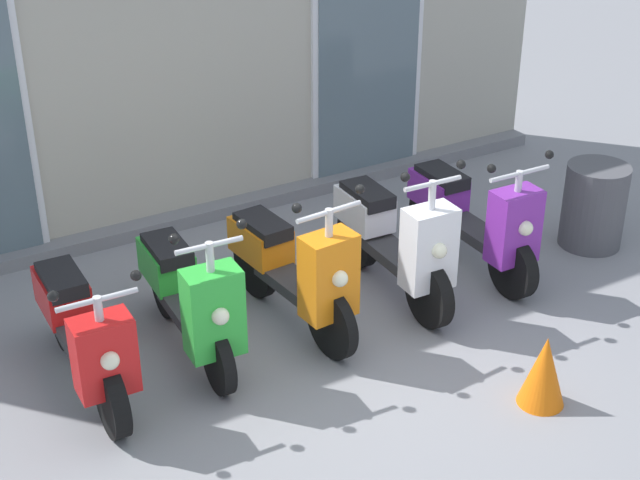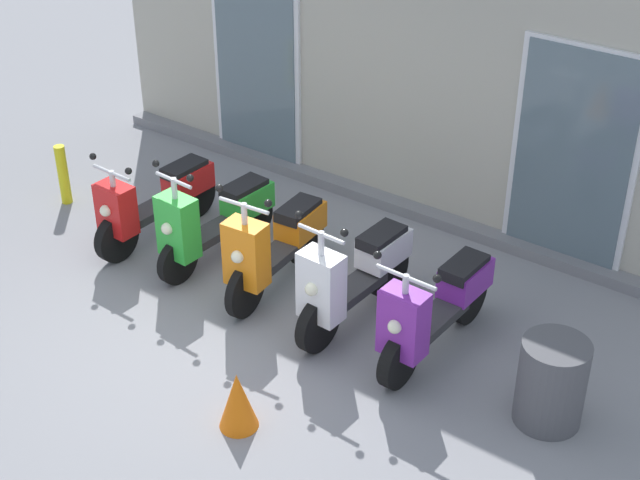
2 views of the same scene
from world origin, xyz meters
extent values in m
plane|color=gray|center=(0.00, 0.00, 0.00)|extent=(40.00, 40.00, 0.00)
cube|color=#B2AD9E|center=(0.00, 3.13, 2.02)|extent=(7.93, 0.30, 4.04)
cube|color=slate|center=(0.00, 2.88, 0.06)|extent=(7.93, 0.20, 0.12)
cube|color=silver|center=(-1.96, 2.96, 1.15)|extent=(1.26, 0.04, 2.30)
cube|color=slate|center=(-1.96, 2.94, 1.15)|extent=(1.14, 0.02, 2.22)
cube|color=silver|center=(1.96, 2.96, 1.15)|extent=(1.26, 0.04, 2.30)
cube|color=slate|center=(1.96, 2.94, 1.15)|extent=(1.14, 0.02, 2.22)
cylinder|color=black|center=(-1.68, 0.34, 0.25)|extent=(0.13, 0.51, 0.50)
cylinder|color=black|center=(-1.64, 1.48, 0.25)|extent=(0.13, 0.51, 0.50)
cube|color=#2D2D30|center=(-1.66, 0.91, 0.35)|extent=(0.28, 0.72, 0.09)
cube|color=red|center=(-1.67, 0.38, 0.57)|extent=(0.39, 0.25, 0.52)
sphere|color=#F2EFCC|center=(-1.68, 0.25, 0.61)|extent=(0.12, 0.12, 0.12)
cube|color=red|center=(-1.65, 1.38, 0.49)|extent=(0.32, 0.53, 0.28)
cube|color=black|center=(-1.65, 1.34, 0.63)|extent=(0.27, 0.49, 0.11)
cylinder|color=silver|center=(-1.67, 0.38, 0.91)|extent=(0.06, 0.06, 0.18)
cylinder|color=silver|center=(-1.67, 0.38, 0.98)|extent=(0.51, 0.05, 0.04)
sphere|color=black|center=(-1.42, 0.37, 1.08)|extent=(0.07, 0.07, 0.07)
sphere|color=black|center=(-1.93, 0.38, 1.08)|extent=(0.07, 0.07, 0.07)
cylinder|color=black|center=(-0.90, 0.40, 0.24)|extent=(0.12, 0.48, 0.47)
cylinder|color=black|center=(-0.83, 1.50, 0.24)|extent=(0.12, 0.48, 0.47)
cube|color=#2D2D30|center=(-0.87, 0.95, 0.34)|extent=(0.30, 0.70, 0.09)
cube|color=green|center=(-0.89, 0.44, 0.61)|extent=(0.39, 0.26, 0.63)
sphere|color=#F2EFCC|center=(-0.90, 0.31, 0.65)|extent=(0.12, 0.12, 0.12)
cube|color=green|center=(-0.84, 1.41, 0.50)|extent=(0.33, 0.54, 0.28)
cube|color=black|center=(-0.84, 1.37, 0.64)|extent=(0.29, 0.49, 0.11)
cylinder|color=silver|center=(-0.89, 0.44, 1.02)|extent=(0.06, 0.06, 0.23)
cylinder|color=silver|center=(-0.89, 0.44, 1.11)|extent=(0.46, 0.06, 0.04)
sphere|color=black|center=(-0.66, 0.43, 1.21)|extent=(0.07, 0.07, 0.07)
sphere|color=black|center=(-1.12, 0.45, 1.21)|extent=(0.07, 0.07, 0.07)
cylinder|color=black|center=(-0.01, 0.37, 0.27)|extent=(0.13, 0.54, 0.54)
cylinder|color=black|center=(-0.10, 1.42, 0.27)|extent=(0.13, 0.54, 0.54)
cube|color=#2D2D30|center=(-0.05, 0.90, 0.37)|extent=(0.31, 0.67, 0.09)
cube|color=orange|center=(-0.02, 0.41, 0.65)|extent=(0.40, 0.27, 0.63)
sphere|color=#F2EFCC|center=(-0.01, 0.28, 0.69)|extent=(0.12, 0.12, 0.12)
cube|color=orange|center=(-0.09, 1.32, 0.54)|extent=(0.34, 0.54, 0.28)
cube|color=black|center=(-0.08, 1.28, 0.68)|extent=(0.30, 0.50, 0.11)
cylinder|color=silver|center=(-0.02, 0.41, 1.05)|extent=(0.06, 0.06, 0.22)
cylinder|color=silver|center=(-0.02, 0.41, 1.15)|extent=(0.52, 0.08, 0.04)
sphere|color=black|center=(0.25, 0.43, 1.25)|extent=(0.07, 0.07, 0.07)
sphere|color=black|center=(-0.28, 0.39, 1.25)|extent=(0.07, 0.07, 0.07)
cylinder|color=black|center=(0.84, 0.35, 0.26)|extent=(0.13, 0.53, 0.53)
cylinder|color=black|center=(0.88, 1.43, 0.26)|extent=(0.13, 0.53, 0.53)
cube|color=#2D2D30|center=(0.86, 0.89, 0.36)|extent=(0.29, 0.68, 0.09)
cube|color=white|center=(0.84, 0.39, 0.64)|extent=(0.39, 0.26, 0.64)
sphere|color=#F2EFCC|center=(0.83, 0.26, 0.68)|extent=(0.12, 0.12, 0.12)
cube|color=white|center=(0.88, 1.33, 0.57)|extent=(0.32, 0.53, 0.28)
cube|color=black|center=(0.88, 1.29, 0.71)|extent=(0.28, 0.49, 0.11)
cylinder|color=silver|center=(0.84, 0.39, 1.07)|extent=(0.06, 0.06, 0.24)
cylinder|color=silver|center=(0.84, 0.39, 1.17)|extent=(0.48, 0.06, 0.04)
sphere|color=black|center=(1.08, 0.38, 1.27)|extent=(0.07, 0.07, 0.07)
sphere|color=black|center=(0.60, 0.40, 1.27)|extent=(0.07, 0.07, 0.07)
cylinder|color=black|center=(1.67, 0.35, 0.25)|extent=(0.13, 0.50, 0.50)
cylinder|color=black|center=(1.70, 1.50, 0.25)|extent=(0.13, 0.50, 0.50)
cube|color=#2D2D30|center=(1.68, 0.93, 0.35)|extent=(0.28, 0.72, 0.09)
cube|color=purple|center=(1.67, 0.39, 0.61)|extent=(0.39, 0.25, 0.60)
sphere|color=#F2EFCC|center=(1.67, 0.26, 0.65)|extent=(0.12, 0.12, 0.12)
cube|color=purple|center=(1.70, 1.40, 0.52)|extent=(0.31, 0.53, 0.28)
cube|color=black|center=(1.70, 1.36, 0.66)|extent=(0.27, 0.49, 0.11)
cylinder|color=silver|center=(1.67, 0.39, 0.99)|extent=(0.06, 0.06, 0.19)
cylinder|color=silver|center=(1.67, 0.39, 1.06)|extent=(0.56, 0.05, 0.04)
sphere|color=black|center=(1.95, 0.38, 1.16)|extent=(0.07, 0.07, 0.07)
sphere|color=black|center=(1.39, 0.40, 1.16)|extent=(0.07, 0.07, 0.07)
cylinder|color=yellow|center=(-3.03, 0.83, 0.35)|extent=(0.12, 0.12, 0.70)
cone|color=orange|center=(0.91, -0.83, 0.26)|extent=(0.32, 0.32, 0.52)
cylinder|color=#4C4C51|center=(2.87, 0.69, 0.38)|extent=(0.55, 0.55, 0.75)
camera|label=1|loc=(-2.99, -4.51, 3.95)|focal=52.97mm
camera|label=2|loc=(4.80, -5.07, 5.24)|focal=53.30mm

